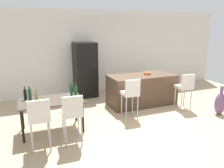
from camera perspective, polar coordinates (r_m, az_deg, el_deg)
The scene contains 18 objects.
ground_plane at distance 5.91m, azimuth 6.61°, elevation -8.62°, with size 10.00×10.00×0.00m, color tan.
back_wall at distance 8.05m, azimuth -2.73°, elevation 8.36°, with size 10.00×0.12×2.90m, color silver.
kitchen_island at distance 6.79m, azimuth 7.76°, elevation -1.45°, with size 2.04×0.93×0.92m, color #4C3828.
bar_chair_left at distance 5.63m, azimuth 4.92°, elevation -2.18°, with size 0.42×0.42×1.05m.
bar_chair_middle at distance 6.58m, azimuth 18.57°, elevation -0.44°, with size 0.43×0.43×1.05m.
dining_table at distance 5.11m, azimuth -15.60°, elevation -4.77°, with size 1.38×0.83×0.74m.
dining_chair_near at distance 4.35m, azimuth -18.50°, elevation -8.03°, with size 0.41×0.41×1.05m.
dining_chair_far at distance 4.42m, azimuth -10.40°, elevation -7.15°, with size 0.41×0.41×1.05m.
wine_bottle_far at distance 4.72m, azimuth -19.06°, elevation -3.99°, with size 0.07×0.07×0.35m.
wine_bottle_near at distance 5.16m, azimuth -9.45°, elevation -1.91°, with size 0.08×0.08×0.34m.
wine_bottle_corner at distance 5.28m, azimuth -21.71°, elevation -2.53°, with size 0.07×0.07×0.29m.
wine_bottle_end at distance 5.18m, azimuth -20.65°, elevation -2.56°, with size 0.07×0.07×0.32m.
wine_bottle_right at distance 5.21m, azimuth -10.60°, elevation -1.75°, with size 0.07×0.07×0.34m.
wine_glass_left at distance 5.05m, azimuth -11.15°, elevation -2.41°, with size 0.07×0.07×0.17m.
refrigerator at distance 7.49m, azimuth -7.02°, elevation 3.71°, with size 0.72×0.68×1.84m, color black.
fruit_bowl at distance 6.75m, azimuth 9.23°, elevation 2.74°, with size 0.20×0.20×0.07m, color #C6512D.
floor_vase at distance 6.64m, azimuth 26.37°, elevation -4.54°, with size 0.28×0.28×0.80m.
potted_plant at distance 8.51m, azimuth 8.68°, elevation 1.18°, with size 0.43×0.43×0.63m.
Camera 1 is at (-2.65, -4.75, 2.31)m, focal length 35.04 mm.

